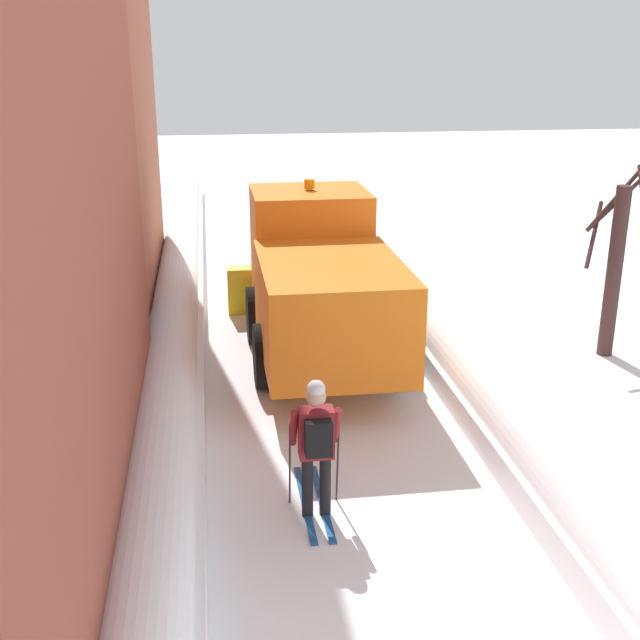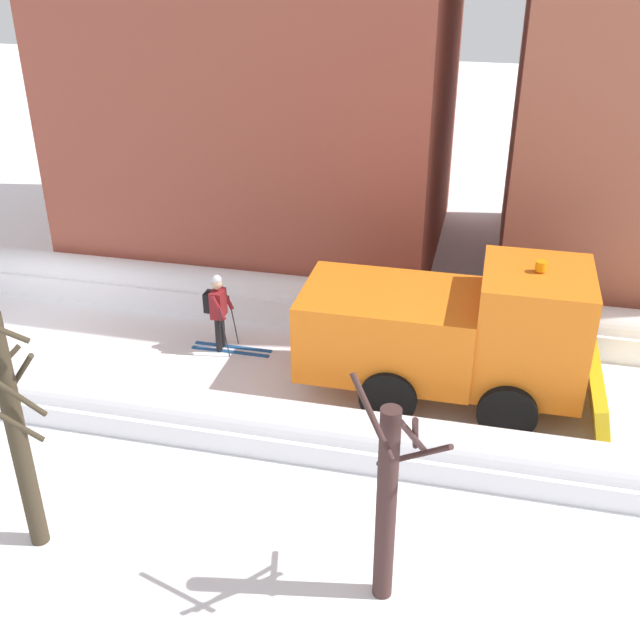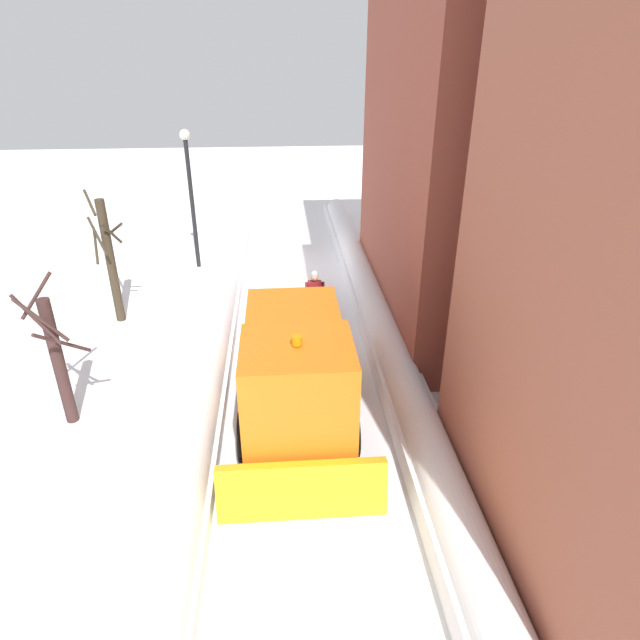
# 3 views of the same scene
# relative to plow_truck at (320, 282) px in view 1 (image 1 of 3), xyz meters

# --- Properties ---
(ground_plane) EXTENTS (80.00, 80.00, 0.00)m
(ground_plane) POSITION_rel_plow_truck_xyz_m (-0.21, 0.25, -1.48)
(ground_plane) COLOR white
(snowbank_left) EXTENTS (1.10, 36.00, 1.04)m
(snowbank_left) POSITION_rel_plow_truck_xyz_m (-2.67, 0.25, -1.02)
(snowbank_left) COLOR white
(snowbank_left) RESTS_ON ground
(snowbank_right) EXTENTS (1.10, 36.00, 0.90)m
(snowbank_right) POSITION_rel_plow_truck_xyz_m (2.26, 0.25, -1.13)
(snowbank_right) COLOR white
(snowbank_right) RESTS_ON ground
(plow_truck) EXTENTS (3.20, 5.98, 3.12)m
(plow_truck) POSITION_rel_plow_truck_xyz_m (0.00, 0.00, 0.00)
(plow_truck) COLOR orange
(plow_truck) RESTS_ON ground
(skier) EXTENTS (0.62, 1.80, 1.81)m
(skier) POSITION_rel_plow_truck_xyz_m (-0.77, -5.18, -0.48)
(skier) COLOR black
(skier) RESTS_ON ground
(traffic_light_pole) EXTENTS (0.28, 0.42, 4.23)m
(traffic_light_pole) POSITION_rel_plow_truck_xyz_m (-3.53, -6.73, 1.50)
(traffic_light_pole) COLOR black
(traffic_light_pole) RESTS_ON ground
(bare_tree_mid) EXTENTS (1.27, 1.36, 3.63)m
(bare_tree_mid) POSITION_rel_plow_truck_xyz_m (5.34, -0.52, 0.26)
(bare_tree_mid) COLOR #422A28
(bare_tree_mid) RESTS_ON ground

